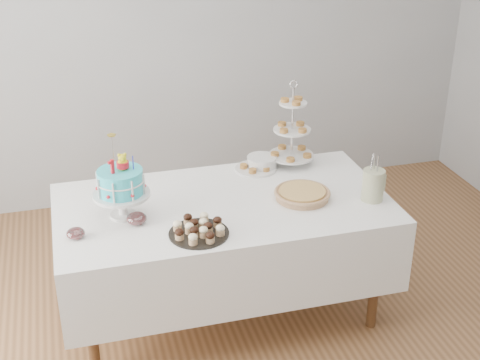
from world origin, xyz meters
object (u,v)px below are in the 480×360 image
object	(u,v)px
pie	(302,194)
jam_bowl_b	(76,233)
pastry_plate	(256,167)
tiered_stand	(292,130)
utensil_pitcher	(373,184)
cupcake_tray	(199,229)
table	(224,236)
birthday_cake	(122,195)
plate_stack	(262,162)
jam_bowl_a	(137,219)

from	to	relation	value
pie	jam_bowl_b	world-z (taller)	jam_bowl_b
pie	pastry_plate	bearing A→B (deg)	108.20
tiered_stand	utensil_pitcher	distance (m)	0.67
cupcake_tray	tiered_stand	bearing A→B (deg)	43.17
tiered_stand	table	bearing A→B (deg)	-144.03
birthday_cake	plate_stack	size ratio (longest dim) A/B	2.52
cupcake_tray	plate_stack	world-z (taller)	same
birthday_cake	jam_bowl_b	xyz separation A→B (m)	(-0.27, -0.17, -0.10)
pie	tiered_stand	world-z (taller)	tiered_stand
birthday_cake	pie	bearing A→B (deg)	-25.61
pie	utensil_pitcher	xyz separation A→B (m)	(0.39, -0.12, 0.07)
pie	plate_stack	bearing A→B (deg)	101.95
table	cupcake_tray	world-z (taller)	cupcake_tray
pastry_plate	jam_bowl_b	world-z (taller)	jam_bowl_b
birthday_cake	tiered_stand	size ratio (longest dim) A/B	0.85
table	jam_bowl_a	distance (m)	0.59
birthday_cake	jam_bowl_b	bearing A→B (deg)	-170.31
birthday_cake	jam_bowl_a	bearing A→B (deg)	-80.53
table	pastry_plate	xyz separation A→B (m)	(0.31, 0.38, 0.24)
table	tiered_stand	size ratio (longest dim) A/B	3.40
pie	jam_bowl_b	xyz separation A→B (m)	(-1.29, -0.11, -0.00)
pie	pastry_plate	size ratio (longest dim) A/B	1.25
table	birthday_cake	bearing A→B (deg)	-178.55
birthday_cake	plate_stack	distance (m)	1.02
pastry_plate	jam_bowl_b	xyz separation A→B (m)	(-1.15, -0.56, 0.01)
table	birthday_cake	size ratio (longest dim) A/B	3.99
tiered_stand	utensil_pitcher	size ratio (longest dim) A/B	1.98
jam_bowl_a	utensil_pitcher	size ratio (longest dim) A/B	0.39
jam_bowl_a	table	bearing A→B (deg)	12.54
table	pastry_plate	size ratio (longest dim) A/B	7.31
birthday_cake	pastry_plate	world-z (taller)	birthday_cake
table	utensil_pitcher	distance (m)	0.92
pie	utensil_pitcher	distance (m)	0.41
birthday_cake	pastry_plate	size ratio (longest dim) A/B	1.83
birthday_cake	cupcake_tray	bearing A→B (deg)	-62.26
tiered_stand	plate_stack	world-z (taller)	tiered_stand
jam_bowl_b	birthday_cake	bearing A→B (deg)	32.04
plate_stack	pie	bearing A→B (deg)	-78.05
jam_bowl_b	pie	bearing A→B (deg)	4.74
tiered_stand	plate_stack	xyz separation A→B (m)	(-0.20, 0.00, -0.20)
plate_stack	utensil_pitcher	distance (m)	0.77
cupcake_tray	utensil_pitcher	bearing A→B (deg)	6.64
table	pastry_plate	distance (m)	0.54
birthday_cake	tiered_stand	distance (m)	1.20
pie	jam_bowl_a	bearing A→B (deg)	-177.57
birthday_cake	jam_bowl_a	world-z (taller)	birthday_cake
jam_bowl_a	utensil_pitcher	distance (m)	1.36
table	tiered_stand	xyz separation A→B (m)	(0.55, 0.40, 0.46)
table	pie	distance (m)	0.53
table	cupcake_tray	distance (m)	0.46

